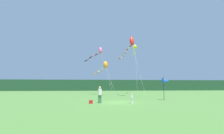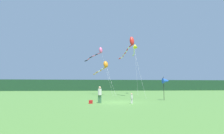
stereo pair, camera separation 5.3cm
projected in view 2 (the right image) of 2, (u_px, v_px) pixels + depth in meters
ground_plane at (117, 102)px, 18.62m from camera, size 120.00×120.00×0.00m
distant_treeline at (102, 85)px, 63.34m from camera, size 108.00×2.81×4.16m
person_adult at (100, 94)px, 17.79m from camera, size 0.40×0.40×1.81m
person_child at (132, 98)px, 17.34m from camera, size 0.24×0.24×1.10m
cooler_box at (91, 102)px, 17.31m from camera, size 0.40×0.40×0.35m
banner_flag_pole at (166, 81)px, 21.55m from camera, size 0.90×0.70×3.08m
kite_orange at (105, 66)px, 32.69m from camera, size 4.15×7.96×6.92m
kite_rainbow at (99, 52)px, 36.44m from camera, size 6.23×8.13×10.47m
kite_yellow at (135, 47)px, 38.42m from camera, size 1.41×9.08×11.83m
kite_red at (130, 44)px, 29.92m from camera, size 2.60×10.50×10.85m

